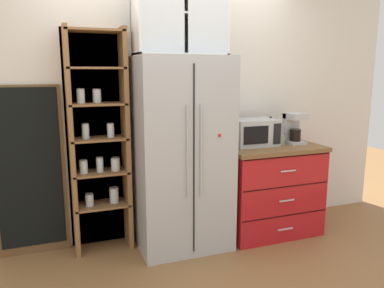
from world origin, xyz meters
name	(u,v)px	position (x,y,z in m)	size (l,w,h in m)	color
ground_plane	(183,245)	(0.00, 0.00, 0.00)	(10.71, 10.71, 0.00)	olive
wall_back_cream	(170,107)	(0.00, 0.40, 1.27)	(5.01, 0.10, 2.55)	silver
refrigerator	(182,154)	(0.00, 0.04, 0.88)	(0.83, 0.65, 1.75)	#B7BABF
pantry_shelf_column	(98,140)	(-0.71, 0.28, 1.01)	(0.55, 0.31, 1.99)	brown
counter_cabinet	(268,188)	(0.92, 0.03, 0.45)	(0.97, 0.67, 0.90)	red
microwave	(253,132)	(0.76, 0.08, 1.03)	(0.44, 0.33, 0.26)	#B7BABF
coffee_maker	(293,128)	(1.19, 0.04, 1.05)	(0.17, 0.20, 0.31)	#B7B7BC
mug_charcoal	(267,140)	(0.93, 0.10, 0.94)	(0.12, 0.09, 0.08)	#2D2D33
mug_sage	(281,140)	(1.04, 0.02, 0.95)	(0.11, 0.08, 0.09)	#8CA37F
bottle_clear	(270,133)	(0.92, 0.04, 1.02)	(0.06, 0.06, 0.28)	silver
upper_cabinet	(179,16)	(0.00, 0.08, 2.09)	(0.80, 0.32, 0.69)	silver
chalkboard_menu	(29,172)	(-1.31, 0.33, 0.76)	(0.60, 0.04, 1.51)	brown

